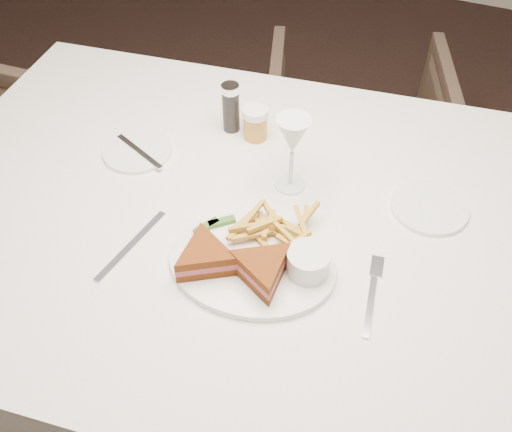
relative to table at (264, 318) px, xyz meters
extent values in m
plane|color=black|center=(-0.12, 0.30, -0.38)|extent=(5.00, 5.00, 0.00)
cube|color=white|center=(0.00, 0.00, 0.00)|extent=(1.65, 1.21, 0.75)
imported|color=#45352A|center=(-0.02, 0.89, -0.05)|extent=(0.78, 0.75, 0.64)
ellipsoid|color=white|center=(0.03, -0.13, 0.38)|extent=(0.35, 0.29, 0.01)
cube|color=silver|center=(-0.21, -0.18, 0.38)|extent=(0.04, 0.21, 0.00)
cylinder|color=white|center=(-0.35, 0.07, 0.38)|extent=(0.16, 0.16, 0.01)
cylinder|color=white|center=(0.31, 0.15, 0.38)|extent=(0.16, 0.16, 0.01)
cylinder|color=black|center=(-0.19, 0.24, 0.44)|extent=(0.04, 0.04, 0.12)
cylinder|color=#B7762B|center=(-0.12, 0.23, 0.42)|extent=(0.06, 0.06, 0.08)
cube|color=#3A6021|center=(-0.07, -0.07, 0.40)|extent=(0.05, 0.05, 0.01)
cube|color=#3A6021|center=(-0.09, -0.09, 0.40)|extent=(0.04, 0.06, 0.01)
cylinder|color=white|center=(0.13, -0.11, 0.42)|extent=(0.08, 0.08, 0.05)
camera|label=1|loc=(0.30, -0.75, 1.23)|focal=40.00mm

